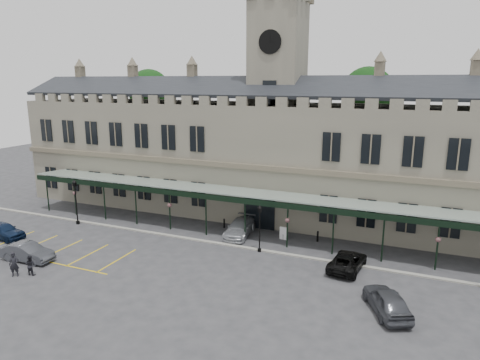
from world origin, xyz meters
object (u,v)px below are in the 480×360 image
at_px(car_van, 347,261).
at_px(person_a, 14,264).
at_px(car_left_b, 27,252).
at_px(lamp_post_mid, 260,224).
at_px(car_right_a, 387,301).
at_px(clock_tower, 277,93).
at_px(car_left_a, 3,231).
at_px(sign_board, 283,233).
at_px(person_b, 30,265).
at_px(station_building, 276,156).
at_px(lamp_post_left, 76,198).
at_px(car_taxi, 240,228).
at_px(traffic_cone, 379,297).

relative_size(car_van, person_a, 2.53).
distance_m(car_left_b, person_a, 2.89).
xyz_separation_m(lamp_post_mid, car_van, (7.55, -0.66, -1.82)).
distance_m(lamp_post_mid, person_a, 19.28).
bearing_deg(car_right_a, clock_tower, -78.24).
bearing_deg(person_a, car_left_a, 109.59).
xyz_separation_m(sign_board, person_b, (-15.45, -14.51, 0.18)).
height_order(station_building, car_right_a, station_building).
relative_size(lamp_post_left, car_left_a, 1.05).
distance_m(clock_tower, car_taxi, 14.59).
distance_m(station_building, clock_tower, 6.64).
distance_m(station_building, car_left_a, 27.56).
relative_size(clock_tower, lamp_post_left, 5.26).
distance_m(station_building, lamp_post_left, 21.12).
height_order(station_building, traffic_cone, station_building).
bearing_deg(traffic_cone, person_a, -165.49).
bearing_deg(car_van, person_b, 31.56).
xyz_separation_m(lamp_post_mid, car_taxi, (-3.11, 3.03, -1.74)).
bearing_deg(person_a, car_taxi, 14.00).
height_order(car_left_a, car_left_b, car_left_a).
distance_m(car_van, car_right_a, 6.47).
bearing_deg(lamp_post_mid, car_right_a, -29.67).
distance_m(clock_tower, car_left_a, 29.71).
xyz_separation_m(traffic_cone, sign_board, (-9.26, 8.52, 0.29)).
bearing_deg(traffic_cone, clock_tower, 128.36).
height_order(station_building, car_left_a, station_building).
relative_size(person_a, person_b, 1.23).
xyz_separation_m(traffic_cone, car_van, (-2.75, 4.32, 0.36)).
bearing_deg(station_building, clock_tower, 90.00).
bearing_deg(sign_board, lamp_post_left, -163.01).
bearing_deg(clock_tower, station_building, -90.00).
bearing_deg(car_left_a, clock_tower, -48.23).
xyz_separation_m(car_left_a, car_left_b, (6.31, -2.84, -0.02)).
bearing_deg(station_building, traffic_cone, -51.49).
bearing_deg(car_taxi, person_a, -135.57).
distance_m(traffic_cone, car_right_a, 1.45).
xyz_separation_m(sign_board, car_right_a, (9.85, -9.75, 0.21)).
bearing_deg(car_van, station_building, -43.00).
distance_m(station_building, lamp_post_mid, 11.53).
bearing_deg(car_taxi, traffic_cone, -36.57).
distance_m(clock_tower, car_van, 19.43).
xyz_separation_m(car_van, person_a, (-22.86, -10.94, 0.28)).
height_order(lamp_post_left, car_right_a, lamp_post_left).
xyz_separation_m(lamp_post_mid, sign_board, (1.03, 3.55, -1.90)).
distance_m(clock_tower, car_left_b, 27.62).
bearing_deg(traffic_cone, car_right_a, -64.27).
distance_m(person_a, person_b, 1.12).
relative_size(clock_tower, car_left_b, 5.51).
bearing_deg(car_right_a, car_left_a, -25.64).
relative_size(car_left_a, car_right_a, 0.95).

